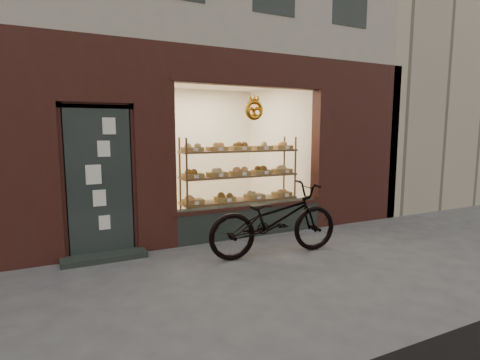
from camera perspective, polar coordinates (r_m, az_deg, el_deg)
ground at (r=4.69m, az=9.07°, el=-15.32°), size 90.00×90.00×0.00m
neighbor_right at (r=15.34m, az=28.16°, el=16.75°), size 12.00×7.00×9.00m
display_shelf at (r=6.82m, az=0.01°, el=-0.31°), size 2.20×0.45×1.70m
bicycle at (r=5.51m, az=5.30°, el=-6.02°), size 2.06×0.88×1.05m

